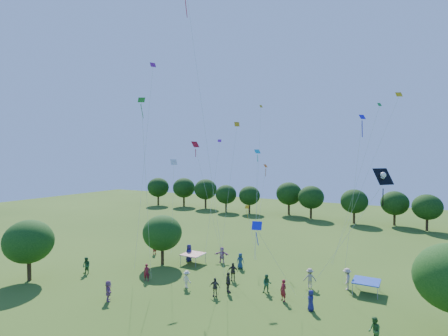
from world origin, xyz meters
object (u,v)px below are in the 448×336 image
(tent_blue, at_px, (366,281))
(pirate_kite, at_px, (382,178))
(near_tree_west, at_px, (29,242))
(tent_red_stripe, at_px, (193,254))
(red_high_kite, at_px, (193,39))
(near_tree_north, at_px, (162,233))

(tent_blue, bearing_deg, pirate_kite, -77.02)
(near_tree_west, height_order, tent_red_stripe, near_tree_west)
(red_high_kite, bearing_deg, near_tree_north, 146.09)
(near_tree_west, distance_m, red_high_kite, 24.46)
(near_tree_north, distance_m, tent_blue, 21.04)
(near_tree_west, distance_m, tent_red_stripe, 16.44)
(tent_red_stripe, xyz_separation_m, red_high_kite, (4.71, -6.95, 20.93))
(near_tree_west, xyz_separation_m, red_high_kite, (15.52, 5.13, 18.19))
(tent_blue, distance_m, pirate_kite, 12.09)
(pirate_kite, bearing_deg, red_high_kite, 179.93)
(near_tree_north, bearing_deg, pirate_kite, -12.71)
(near_tree_west, xyz_separation_m, near_tree_north, (8.01, 10.17, -0.27))
(pirate_kite, distance_m, red_high_kite, 18.82)
(near_tree_west, relative_size, tent_blue, 2.66)
(near_tree_north, height_order, pirate_kite, pirate_kite)
(near_tree_west, relative_size, near_tree_north, 1.07)
(tent_red_stripe, bearing_deg, tent_blue, 1.04)
(tent_blue, xyz_separation_m, red_high_kite, (-13.26, -7.28, 20.93))
(near_tree_west, distance_m, pirate_kite, 31.62)
(tent_red_stripe, bearing_deg, pirate_kite, -19.52)
(near_tree_west, bearing_deg, tent_blue, 23.31)
(tent_red_stripe, relative_size, red_high_kite, 0.08)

